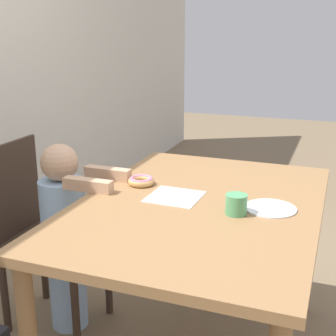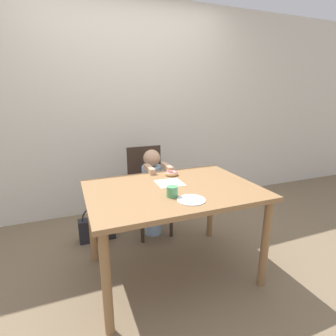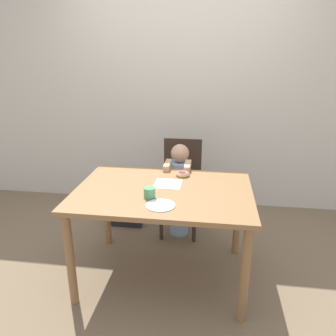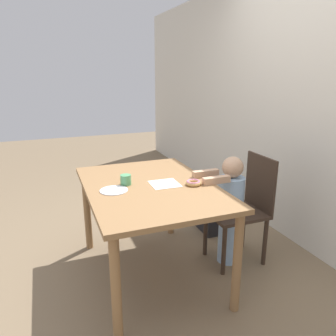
{
  "view_description": "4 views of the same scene",
  "coord_description": "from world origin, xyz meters",
  "px_view_note": "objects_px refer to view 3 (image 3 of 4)",
  "views": [
    {
      "loc": [
        -1.65,
        -0.49,
        1.4
      ],
      "look_at": [
        0.02,
        0.14,
        0.87
      ],
      "focal_mm": 50.0,
      "sensor_mm": 36.0,
      "label": 1
    },
    {
      "loc": [
        -0.73,
        -1.74,
        1.45
      ],
      "look_at": [
        0.02,
        0.14,
        0.87
      ],
      "focal_mm": 28.0,
      "sensor_mm": 36.0,
      "label": 2
    },
    {
      "loc": [
        0.34,
        -2.19,
        1.7
      ],
      "look_at": [
        0.02,
        0.14,
        0.87
      ],
      "focal_mm": 35.0,
      "sensor_mm": 36.0,
      "label": 3
    },
    {
      "loc": [
        2.16,
        -0.69,
        1.56
      ],
      "look_at": [
        0.02,
        0.14,
        0.87
      ],
      "focal_mm": 35.0,
      "sensor_mm": 36.0,
      "label": 4
    }
  ],
  "objects_px": {
    "donut": "(183,174)",
    "handbag": "(125,213)",
    "chair": "(181,186)",
    "child_figure": "(179,189)",
    "cup": "(149,193)"
  },
  "relations": [
    {
      "from": "child_figure",
      "to": "donut",
      "type": "distance_m",
      "value": 0.47
    },
    {
      "from": "child_figure",
      "to": "cup",
      "type": "relative_size",
      "value": 11.45
    },
    {
      "from": "donut",
      "to": "handbag",
      "type": "bearing_deg",
      "value": 144.59
    },
    {
      "from": "cup",
      "to": "donut",
      "type": "bearing_deg",
      "value": 68.11
    },
    {
      "from": "chair",
      "to": "donut",
      "type": "bearing_deg",
      "value": -82.9
    },
    {
      "from": "child_figure",
      "to": "handbag",
      "type": "distance_m",
      "value": 0.67
    },
    {
      "from": "cup",
      "to": "child_figure",
      "type": "bearing_deg",
      "value": 81.49
    },
    {
      "from": "chair",
      "to": "child_figure",
      "type": "height_order",
      "value": "child_figure"
    },
    {
      "from": "child_figure",
      "to": "handbag",
      "type": "bearing_deg",
      "value": 171.24
    },
    {
      "from": "child_figure",
      "to": "cup",
      "type": "height_order",
      "value": "child_figure"
    },
    {
      "from": "chair",
      "to": "child_figure",
      "type": "xyz_separation_m",
      "value": [
        0.0,
        -0.13,
        0.02
      ]
    },
    {
      "from": "donut",
      "to": "handbag",
      "type": "xyz_separation_m",
      "value": [
        -0.63,
        0.45,
        -0.64
      ]
    },
    {
      "from": "chair",
      "to": "cup",
      "type": "bearing_deg",
      "value": -97.34
    },
    {
      "from": "chair",
      "to": "cup",
      "type": "distance_m",
      "value": 1.02
    },
    {
      "from": "donut",
      "to": "chair",
      "type": "bearing_deg",
      "value": 97.1
    }
  ]
}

